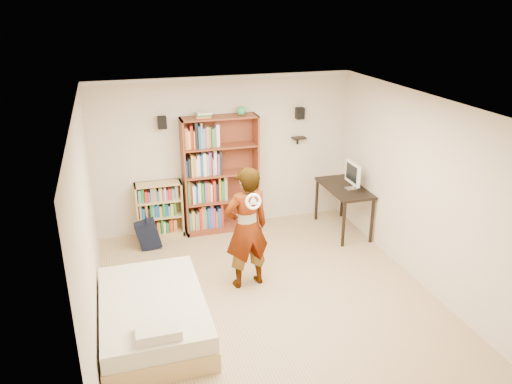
% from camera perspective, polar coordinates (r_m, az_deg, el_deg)
% --- Properties ---
extents(ground, '(4.50, 5.00, 0.01)m').
position_cam_1_polar(ground, '(7.12, 1.34, -11.84)').
color(ground, tan).
rests_on(ground, ground).
extents(room_shell, '(4.52, 5.02, 2.71)m').
position_cam_1_polar(room_shell, '(6.33, 1.48, 1.61)').
color(room_shell, beige).
rests_on(room_shell, ground).
extents(crown_molding, '(4.50, 5.00, 0.06)m').
position_cam_1_polar(crown_molding, '(6.08, 1.56, 9.69)').
color(crown_molding, silver).
rests_on(crown_molding, room_shell).
extents(speaker_left, '(0.14, 0.12, 0.20)m').
position_cam_1_polar(speaker_left, '(8.32, -10.69, 7.82)').
color(speaker_left, black).
rests_on(speaker_left, room_shell).
extents(speaker_right, '(0.14, 0.12, 0.20)m').
position_cam_1_polar(speaker_right, '(8.88, 5.05, 8.95)').
color(speaker_right, black).
rests_on(speaker_right, room_shell).
extents(wall_shelf, '(0.25, 0.16, 0.02)m').
position_cam_1_polar(wall_shelf, '(9.00, 4.93, 6.17)').
color(wall_shelf, black).
rests_on(wall_shelf, room_shell).
extents(tall_bookshelf, '(1.30, 0.38, 2.06)m').
position_cam_1_polar(tall_bookshelf, '(8.65, -4.05, 1.94)').
color(tall_bookshelf, maroon).
rests_on(tall_bookshelf, ground).
extents(low_bookshelf, '(0.78, 0.29, 0.98)m').
position_cam_1_polar(low_bookshelf, '(8.73, -10.96, -2.01)').
color(low_bookshelf, tan).
rests_on(low_bookshelf, ground).
extents(computer_desk, '(0.61, 1.22, 0.83)m').
position_cam_1_polar(computer_desk, '(8.94, 9.91, -1.90)').
color(computer_desk, black).
rests_on(computer_desk, ground).
extents(imac, '(0.12, 0.47, 0.47)m').
position_cam_1_polar(imac, '(8.62, 10.87, 1.81)').
color(imac, white).
rests_on(imac, computer_desk).
extents(daybed, '(1.27, 1.96, 0.58)m').
position_cam_1_polar(daybed, '(6.46, -11.69, -13.14)').
color(daybed, silver).
rests_on(daybed, ground).
extents(person, '(0.71, 0.52, 1.80)m').
position_cam_1_polar(person, '(6.97, -1.07, -4.13)').
color(person, black).
rests_on(person, ground).
extents(wii_wheel, '(0.22, 0.08, 0.22)m').
position_cam_1_polar(wii_wheel, '(6.46, -0.31, -1.10)').
color(wii_wheel, white).
rests_on(wii_wheel, person).
extents(navy_bag, '(0.38, 0.25, 0.51)m').
position_cam_1_polar(navy_bag, '(8.43, -12.24, -4.75)').
color(navy_bag, black).
rests_on(navy_bag, ground).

